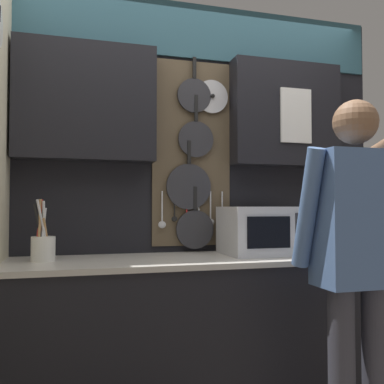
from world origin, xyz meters
name	(u,v)px	position (x,y,z in m)	size (l,w,h in m)	color
base_cabinet_counter	(200,337)	(0.00, 0.00, 0.45)	(2.13, 0.63, 0.91)	black
back_wall_unit	(187,157)	(0.00, 0.28, 1.52)	(2.70, 0.22, 2.54)	black
microwave	(263,230)	(0.42, 0.04, 1.06)	(0.48, 0.38, 0.29)	silver
knife_block	(329,236)	(0.88, 0.04, 1.01)	(0.13, 0.16, 0.28)	brown
utensil_crock	(43,245)	(-0.86, 0.04, 1.00)	(0.13, 0.13, 0.33)	white
person	(355,247)	(0.56, -0.66, 1.02)	(0.54, 0.66, 1.70)	#383842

